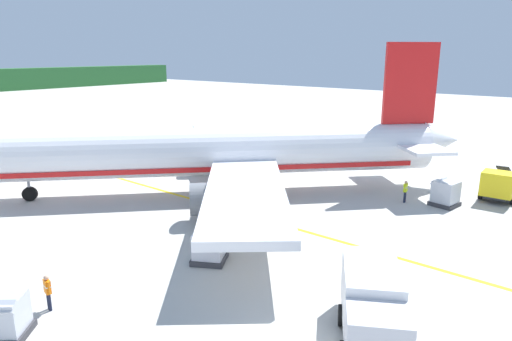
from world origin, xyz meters
TOP-DOWN VIEW (x-y plane):
  - airliner_foreground at (13.01, 16.25)m, footprint 32.85×31.48m
  - service_truck_fuel at (25.79, -1.88)m, footprint 6.48×2.64m
  - service_truck_pushback at (2.90, -2.07)m, footprint 5.96×4.74m
  - cargo_container_near at (3.91, 7.88)m, footprint 2.42×2.42m
  - cargo_container_mid at (21.64, 0.91)m, footprint 2.07×2.07m
  - cargo_container_far at (-6.14, 9.29)m, footprint 2.32×2.32m
  - crew_marshaller at (-4.08, 9.90)m, footprint 0.31×0.62m
  - crew_loader_left at (20.50, 3.49)m, footprint 0.63×0.26m
  - apron_guide_line at (10.77, 11.64)m, footprint 0.30×60.00m

SIDE VIEW (x-z plane):
  - apron_guide_line at x=10.77m, z-range 0.00..0.01m
  - cargo_container_near at x=3.91m, z-range -0.06..1.78m
  - cargo_container_far at x=-6.14m, z-range -0.05..1.81m
  - cargo_container_mid at x=21.64m, z-range -0.06..1.96m
  - crew_marshaller at x=-4.08m, z-range 0.15..1.83m
  - crew_loader_left at x=20.50m, z-range 0.15..1.86m
  - service_truck_fuel at x=25.79m, z-range -0.13..2.48m
  - service_truck_pushback at x=2.90m, z-range 0.16..2.93m
  - airliner_foreground at x=13.01m, z-range -2.56..9.34m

